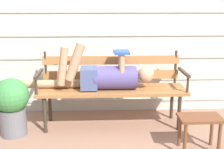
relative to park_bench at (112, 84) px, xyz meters
The scene contains 6 objects.
ground_plane 0.56m from the park_bench, 90.00° to the right, with size 12.00×12.00×0.00m, color #936B56.
house_siding 0.85m from the park_bench, 90.00° to the left, with size 5.37×0.08×2.45m.
park_bench is the anchor object (origin of this frame).
reclining_person 0.18m from the park_bench, 145.56° to the right, with size 1.72×0.28×0.58m.
footstool 1.17m from the park_bench, 40.82° to the right, with size 0.44×0.26×0.38m.
potted_plant 1.20m from the park_bench, 165.92° to the right, with size 0.40×0.40×0.68m.
Camera 1 is at (-0.15, -3.33, 1.54)m, focal length 47.91 mm.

